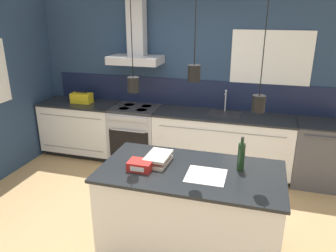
% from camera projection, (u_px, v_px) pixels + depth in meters
% --- Properties ---
extents(ground_plane, '(16.00, 16.00, 0.00)m').
position_uv_depth(ground_plane, '(143.00, 228.00, 3.76)').
color(ground_plane, tan).
rests_on(ground_plane, ground).
extents(wall_back, '(5.60, 2.32, 2.60)m').
position_uv_depth(wall_back, '(183.00, 78.00, 5.12)').
color(wall_back, navy).
rests_on(wall_back, ground_plane).
extents(counter_run_left, '(1.27, 0.64, 0.91)m').
position_uv_depth(counter_run_left, '(81.00, 128.00, 5.59)').
color(counter_run_left, black).
rests_on(counter_run_left, ground_plane).
extents(counter_run_sink, '(2.05, 0.64, 1.24)m').
position_uv_depth(counter_run_sink, '(222.00, 143.00, 4.96)').
color(counter_run_sink, black).
rests_on(counter_run_sink, ground_plane).
extents(oven_range, '(0.75, 0.66, 0.91)m').
position_uv_depth(oven_range, '(136.00, 134.00, 5.32)').
color(oven_range, '#B5B5BA').
rests_on(oven_range, ground_plane).
extents(dishwasher, '(0.63, 0.65, 0.91)m').
position_uv_depth(dishwasher, '(316.00, 153.00, 4.61)').
color(dishwasher, '#4C4C51').
rests_on(dishwasher, ground_plane).
extents(kitchen_island, '(1.77, 0.94, 0.91)m').
position_uv_depth(kitchen_island, '(190.00, 210.00, 3.31)').
color(kitchen_island, black).
rests_on(kitchen_island, ground_plane).
extents(bottle_on_island, '(0.07, 0.07, 0.34)m').
position_uv_depth(bottle_on_island, '(241.00, 156.00, 3.11)').
color(bottle_on_island, '#193319').
rests_on(bottle_on_island, kitchen_island).
extents(book_stack, '(0.24, 0.34, 0.09)m').
position_uv_depth(book_stack, '(158.00, 159.00, 3.29)').
color(book_stack, beige).
rests_on(book_stack, kitchen_island).
extents(red_supply_box, '(0.23, 0.18, 0.09)m').
position_uv_depth(red_supply_box, '(140.00, 165.00, 3.15)').
color(red_supply_box, red).
rests_on(red_supply_box, kitchen_island).
extents(paper_pile, '(0.37, 0.35, 0.01)m').
position_uv_depth(paper_pile, '(206.00, 176.00, 3.04)').
color(paper_pile, silver).
rests_on(paper_pile, kitchen_island).
extents(yellow_toolbox, '(0.34, 0.18, 0.19)m').
position_uv_depth(yellow_toolbox, '(82.00, 98.00, 5.39)').
color(yellow_toolbox, gold).
rests_on(yellow_toolbox, counter_run_left).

